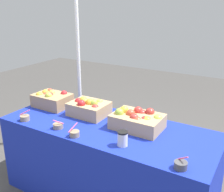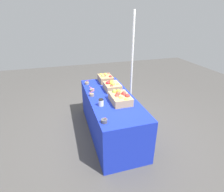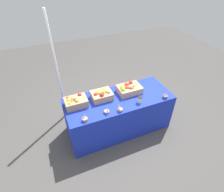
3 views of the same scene
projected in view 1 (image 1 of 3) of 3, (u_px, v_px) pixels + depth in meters
table at (107, 162)px, 2.48m from camera, size 1.90×0.76×0.74m
apple_crate_left at (52, 99)px, 2.78m from camera, size 0.36×0.26×0.17m
apple_crate_middle at (89, 107)px, 2.56m from camera, size 0.35×0.28×0.17m
apple_crate_right at (138, 120)px, 2.29m from camera, size 0.42×0.29×0.17m
sample_bowl_near at (58, 126)px, 2.30m from camera, size 0.09×0.09×0.09m
sample_bowl_mid at (25, 118)px, 2.45m from camera, size 0.09×0.09×0.10m
sample_bowl_far at (181, 165)px, 1.74m from camera, size 0.09×0.09×0.10m
sample_bowl_extra at (74, 134)px, 2.16m from camera, size 0.08×0.10×0.10m
coffee_cup at (122, 138)px, 2.01m from camera, size 0.08×0.08×0.12m
tent_pole at (79, 63)px, 3.29m from camera, size 0.04×0.04×2.12m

